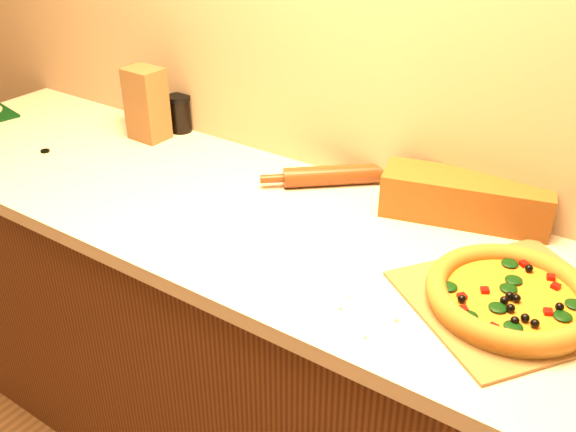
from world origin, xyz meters
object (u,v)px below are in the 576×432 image
object	(u,v)px
pizza_peel	(519,299)
wine_glass	(131,91)
rolling_pin	(334,175)
pizza	(511,296)
dark_jar	(180,113)

from	to	relation	value
pizza_peel	wine_glass	distance (m)	1.39
pizza_peel	rolling_pin	xyz separation A→B (m)	(-0.59, 0.24, 0.02)
rolling_pin	wine_glass	size ratio (longest dim) A/B	1.92
pizza	rolling_pin	size ratio (longest dim) A/B	1.06
rolling_pin	wine_glass	bearing A→B (deg)	179.94
pizza_peel	wine_glass	xyz separation A→B (m)	(-1.37, 0.24, 0.12)
pizza	wine_glass	world-z (taller)	wine_glass
pizza_peel	dark_jar	size ratio (longest dim) A/B	4.68
pizza	dark_jar	world-z (taller)	dark_jar
dark_jar	rolling_pin	bearing A→B (deg)	-4.41
rolling_pin	wine_glass	distance (m)	0.79
pizza_peel	wine_glass	size ratio (longest dim) A/B	3.37
pizza_peel	wine_glass	world-z (taller)	wine_glass
rolling_pin	dark_jar	world-z (taller)	dark_jar
wine_glass	pizza	bearing A→B (deg)	-11.30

